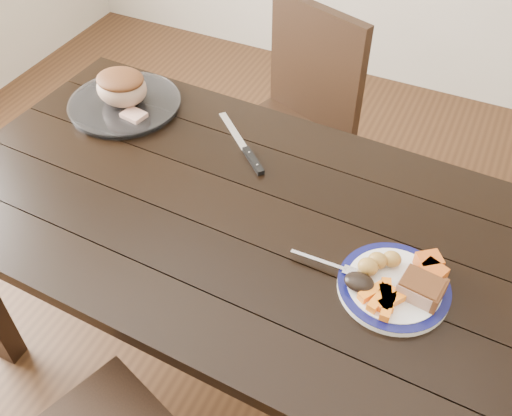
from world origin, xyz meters
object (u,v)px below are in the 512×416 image
at_px(chair_far, 294,118).
at_px(carving_knife, 248,153).
at_px(pork_slice, 420,289).
at_px(fork, 331,265).
at_px(dinner_plate, 393,287).
at_px(dining_table, 233,231).
at_px(serving_platter, 125,105).
at_px(roast_joint, 122,88).

relative_size(chair_far, carving_knife, 3.69).
relative_size(pork_slice, fork, 0.51).
height_order(dinner_plate, pork_slice, pork_slice).
height_order(dining_table, chair_far, chair_far).
height_order(dining_table, serving_platter, serving_platter).
bearing_deg(dining_table, fork, -15.88).
distance_m(serving_platter, fork, 0.90).
bearing_deg(roast_joint, serving_platter, 0.00).
relative_size(pork_slice, roast_joint, 0.56).
bearing_deg(dinner_plate, roast_joint, 160.95).
height_order(chair_far, serving_platter, chair_far).
relative_size(serving_platter, pork_slice, 3.82).
xyz_separation_m(dinner_plate, fork, (-0.15, -0.01, 0.01)).
bearing_deg(carving_knife, fork, 2.33).
xyz_separation_m(dinner_plate, serving_platter, (-0.98, 0.34, 0.00)).
bearing_deg(dining_table, serving_platter, 153.43).
xyz_separation_m(chair_far, serving_platter, (-0.40, -0.47, 0.23)).
relative_size(dining_table, dinner_plate, 6.30).
height_order(dinner_plate, fork, fork).
relative_size(dinner_plate, fork, 1.46).
relative_size(dining_table, chair_far, 1.76).
distance_m(pork_slice, roast_joint, 1.10).
bearing_deg(dining_table, chair_far, 99.31).
relative_size(serving_platter, fork, 1.96).
bearing_deg(carving_knife, dinner_plate, 12.28).
height_order(chair_far, dinner_plate, chair_far).
height_order(serving_platter, pork_slice, pork_slice).
bearing_deg(fork, pork_slice, 0.72).
bearing_deg(chair_far, roast_joint, 69.06).
height_order(chair_far, carving_knife, chair_far).
distance_m(dining_table, carving_knife, 0.24).
distance_m(dining_table, chair_far, 0.75).
height_order(pork_slice, roast_joint, roast_joint).
distance_m(chair_far, serving_platter, 0.66).
bearing_deg(dining_table, roast_joint, 153.43).
bearing_deg(serving_platter, carving_knife, -5.52).
distance_m(chair_far, carving_knife, 0.57).
relative_size(chair_far, roast_joint, 5.66).
relative_size(serving_platter, carving_knife, 1.38).
bearing_deg(fork, roast_joint, 156.53).
bearing_deg(fork, serving_platter, 156.53).
height_order(dining_table, carving_knife, carving_knife).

